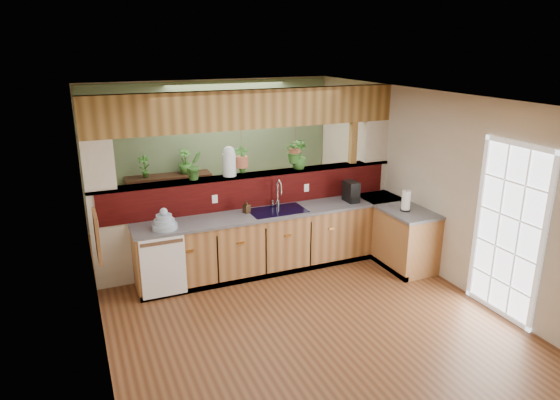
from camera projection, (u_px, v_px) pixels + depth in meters
name	position (u px, v px, depth m)	size (l,w,h in m)	color
ground	(289.00, 300.00, 6.54)	(4.60, 7.00, 0.01)	#58321B
ceiling	(290.00, 99.00, 5.76)	(4.60, 7.00, 0.01)	brown
wall_back	(212.00, 151.00, 9.22)	(4.60, 0.02, 2.60)	beige
wall_front	(521.00, 369.00, 3.08)	(4.60, 0.02, 2.60)	beige
wall_left	(92.00, 232.00, 5.29)	(0.02, 7.00, 2.60)	beige
wall_right	(438.00, 186.00, 7.01)	(0.02, 7.00, 2.60)	beige
pass_through_partition	(254.00, 186.00, 7.38)	(4.60, 0.21, 2.60)	beige
pass_through_ledge	(252.00, 175.00, 7.31)	(4.60, 0.21, 0.04)	brown
header_beam	(251.00, 109.00, 7.02)	(4.60, 0.15, 0.55)	brown
sage_backwall	(212.00, 152.00, 9.20)	(4.55, 0.02, 2.55)	#576E4B
countertop	(316.00, 236.00, 7.48)	(4.14, 1.52, 0.90)	brown
dishwasher	(163.00, 267.00, 6.43)	(0.58, 0.03, 0.82)	white
navy_sink	(277.00, 216.00, 7.24)	(0.82, 0.50, 0.18)	black
french_door	(508.00, 234.00, 5.94)	(0.06, 1.02, 2.16)	white
framed_print	(97.00, 236.00, 4.52)	(0.04, 0.35, 0.45)	brown
faucet	(278.00, 192.00, 7.32)	(0.18, 0.18, 0.42)	#B7B7B2
dish_stack	(164.00, 222.00, 6.48)	(0.33, 0.33, 0.29)	#96AAC2
soap_dispenser	(247.00, 206.00, 7.10)	(0.09, 0.09, 0.19)	#372414
coffee_maker	(351.00, 192.00, 7.59)	(0.17, 0.28, 0.31)	black
paper_towel	(406.00, 201.00, 7.17)	(0.15, 0.15, 0.32)	black
glass_jar	(229.00, 161.00, 7.11)	(0.20, 0.20, 0.43)	silver
ledge_plant_left	(195.00, 165.00, 6.93)	(0.22, 0.18, 0.41)	#2C5F21
ledge_plant_right	(299.00, 155.00, 7.53)	(0.24, 0.24, 0.43)	#2C5F21
hanging_plant_a	(241.00, 151.00, 7.14)	(0.25, 0.21, 0.55)	brown
hanging_plant_b	(295.00, 140.00, 7.43)	(0.39, 0.35, 0.49)	brown
shelving_console	(170.00, 202.00, 8.91)	(1.48, 0.40, 0.99)	black
shelf_plant_a	(144.00, 166.00, 8.55)	(0.21, 0.14, 0.40)	#2C5F21
shelf_plant_b	(185.00, 162.00, 8.81)	(0.24, 0.24, 0.44)	#2C5F21
floor_plant	(292.00, 199.00, 9.36)	(0.75, 0.65, 0.83)	#2C5F21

